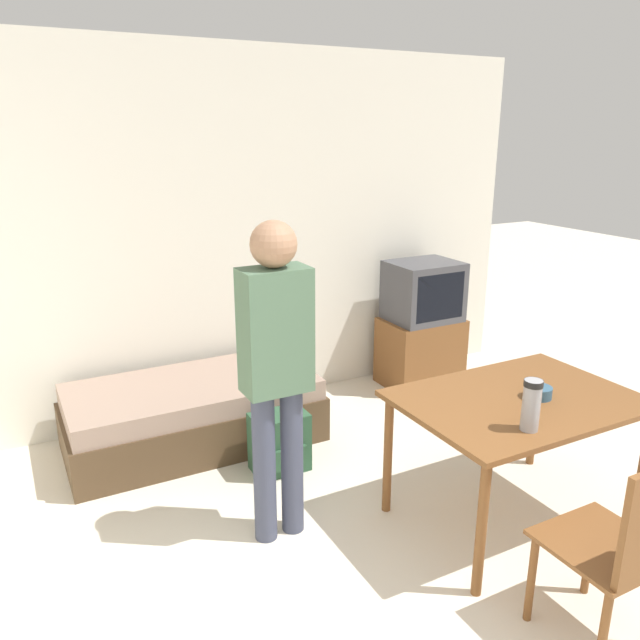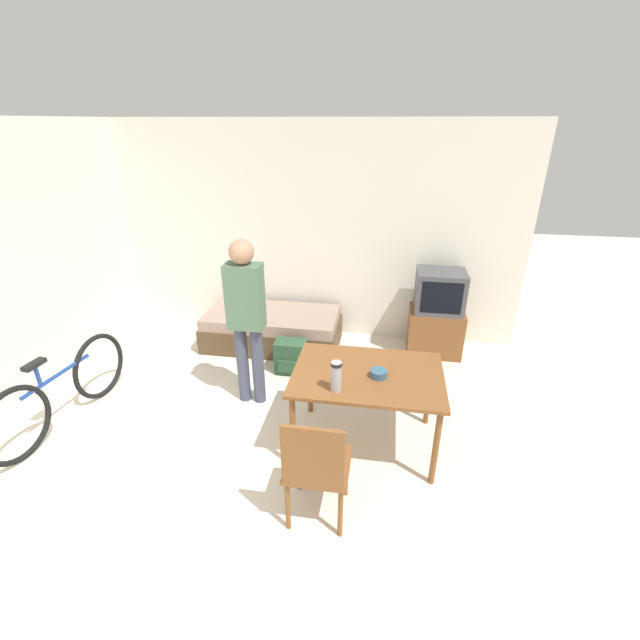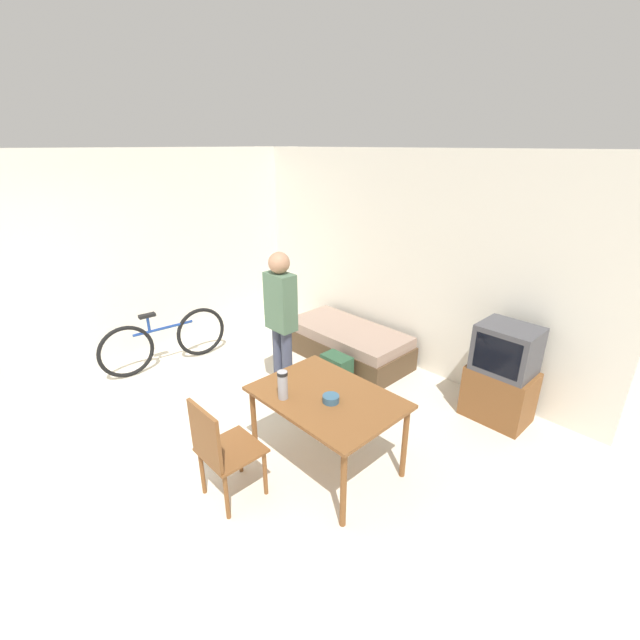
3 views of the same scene
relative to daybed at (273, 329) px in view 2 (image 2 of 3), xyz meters
The scene contains 12 objects.
ground_plane 3.08m from the daybed, 85.62° to the right, with size 20.00×20.00×0.00m, color beige.
wall_back 1.26m from the daybed, 65.84° to the left, with size 5.65×0.06×2.70m.
wall_left 2.72m from the daybed, 148.74° to the right, with size 0.06×4.56×2.70m.
daybed is the anchor object (origin of this frame).
tv 2.07m from the daybed, ahead, with size 0.65×0.46×1.07m.
dining_table 2.18m from the daybed, 52.28° to the right, with size 1.26×0.89×0.74m.
wooden_chair 2.80m from the daybed, 68.54° to the right, with size 0.45×0.45×0.94m.
bicycle 2.42m from the daybed, 129.42° to the right, with size 0.21×1.67×0.77m.
person_standing 1.44m from the daybed, 85.00° to the right, with size 0.34×0.23×1.71m.
thermos_flask 2.35m from the daybed, 61.55° to the right, with size 0.09×0.09×0.25m.
mate_bowl 2.29m from the daybed, 51.13° to the right, with size 0.14×0.14×0.06m.
backpack 0.72m from the daybed, 57.98° to the right, with size 0.36×0.26×0.39m.
Camera 2 is at (1.17, -1.70, 2.66)m, focal length 24.00 mm.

